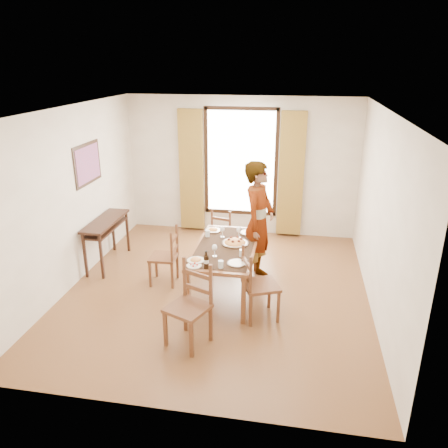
% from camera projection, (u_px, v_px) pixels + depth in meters
% --- Properties ---
extents(ground, '(5.00, 5.00, 0.00)m').
position_uv_depth(ground, '(218.00, 290.00, 6.72)').
color(ground, brown).
rests_on(ground, ground).
extents(room_shell, '(4.60, 5.10, 2.74)m').
position_uv_depth(room_shell, '(218.00, 191.00, 6.29)').
color(room_shell, silver).
rests_on(room_shell, ground).
extents(console_table, '(0.38, 1.20, 0.80)m').
position_uv_depth(console_table, '(106.00, 226.00, 7.36)').
color(console_table, black).
rests_on(console_table, ground).
extents(dining_table, '(0.87, 1.69, 0.76)m').
position_uv_depth(dining_table, '(226.00, 251.00, 6.42)').
color(dining_table, brown).
rests_on(dining_table, ground).
extents(chair_west, '(0.43, 0.43, 0.92)m').
position_uv_depth(chair_west, '(166.00, 258.00, 6.79)').
color(chair_west, brown).
rests_on(chair_west, ground).
extents(chair_north, '(0.48, 0.48, 0.90)m').
position_uv_depth(chair_north, '(224.00, 233.00, 7.78)').
color(chair_north, brown).
rests_on(chair_north, ground).
extents(chair_south, '(0.61, 0.61, 1.05)m').
position_uv_depth(chair_south, '(190.00, 307.00, 5.32)').
color(chair_south, brown).
rests_on(chair_south, ground).
extents(chair_east, '(0.59, 0.59, 1.01)m').
position_uv_depth(chair_east, '(258.00, 286.00, 5.85)').
color(chair_east, brown).
rests_on(chair_east, ground).
extents(man, '(0.93, 0.81, 1.92)m').
position_uv_depth(man, '(258.00, 223.00, 6.73)').
color(man, gray).
rests_on(man, ground).
extents(plate_sw, '(0.27, 0.27, 0.05)m').
position_uv_depth(plate_sw, '(196.00, 259.00, 5.91)').
color(plate_sw, silver).
rests_on(plate_sw, dining_table).
extents(plate_se, '(0.27, 0.27, 0.05)m').
position_uv_depth(plate_se, '(237.00, 262.00, 5.84)').
color(plate_se, silver).
rests_on(plate_se, dining_table).
extents(plate_nw, '(0.27, 0.27, 0.05)m').
position_uv_depth(plate_nw, '(213.00, 229.00, 6.96)').
color(plate_nw, silver).
rests_on(plate_nw, dining_table).
extents(plate_ne, '(0.27, 0.27, 0.05)m').
position_uv_depth(plate_ne, '(249.00, 232.00, 6.86)').
color(plate_ne, silver).
rests_on(plate_ne, dining_table).
extents(pasta_platter, '(0.40, 0.40, 0.10)m').
position_uv_depth(pasta_platter, '(235.00, 241.00, 6.45)').
color(pasta_platter, '#B93117').
rests_on(pasta_platter, dining_table).
extents(caprese_plate, '(0.20, 0.20, 0.04)m').
position_uv_depth(caprese_plate, '(194.00, 265.00, 5.77)').
color(caprese_plate, silver).
rests_on(caprese_plate, dining_table).
extents(wine_glass_a, '(0.08, 0.08, 0.18)m').
position_uv_depth(wine_glass_a, '(215.00, 250.00, 6.03)').
color(wine_glass_a, white).
rests_on(wine_glass_a, dining_table).
extents(wine_glass_b, '(0.08, 0.08, 0.18)m').
position_uv_depth(wine_glass_b, '(239.00, 232.00, 6.66)').
color(wine_glass_b, white).
rests_on(wine_glass_b, dining_table).
extents(wine_glass_c, '(0.08, 0.08, 0.18)m').
position_uv_depth(wine_glass_c, '(222.00, 232.00, 6.69)').
color(wine_glass_c, white).
rests_on(wine_glass_c, dining_table).
extents(tumbler_a, '(0.07, 0.07, 0.10)m').
position_uv_depth(tumbler_a, '(242.00, 253.00, 6.06)').
color(tumbler_a, silver).
rests_on(tumbler_a, dining_table).
extents(tumbler_b, '(0.07, 0.07, 0.10)m').
position_uv_depth(tumbler_b, '(208.00, 233.00, 6.73)').
color(tumbler_b, silver).
rests_on(tumbler_b, dining_table).
extents(tumbler_c, '(0.07, 0.07, 0.10)m').
position_uv_depth(tumbler_c, '(221.00, 264.00, 5.72)').
color(tumbler_c, silver).
rests_on(tumbler_c, dining_table).
extents(wine_bottle, '(0.07, 0.07, 0.25)m').
position_uv_depth(wine_bottle, '(206.00, 260.00, 5.68)').
color(wine_bottle, black).
rests_on(wine_bottle, dining_table).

